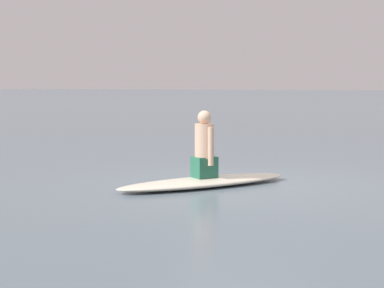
{
  "coord_description": "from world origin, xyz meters",
  "views": [
    {
      "loc": [
        -3.98,
        8.32,
        1.48
      ],
      "look_at": [
        0.53,
        0.57,
        0.64
      ],
      "focal_mm": 58.59,
      "sensor_mm": 36.0,
      "label": 1
    }
  ],
  "objects": [
    {
      "name": "ground_plane",
      "position": [
        0.0,
        0.0,
        0.0
      ],
      "size": [
        400.0,
        400.0,
        0.0
      ],
      "primitive_type": "plane",
      "color": "slate"
    },
    {
      "name": "surfboard",
      "position": [
        0.45,
        0.34,
        0.07
      ],
      "size": [
        1.97,
        2.81,
        0.14
      ],
      "primitive_type": "ellipsoid",
      "rotation": [
        0.0,
        0.0,
        -2.07
      ],
      "color": "silver",
      "rests_on": "ground"
    },
    {
      "name": "person_paddler",
      "position": [
        0.45,
        0.34,
        0.58
      ],
      "size": [
        0.41,
        0.41,
        0.98
      ],
      "rotation": [
        0.0,
        0.0,
        -2.07
      ],
      "color": "#26664C",
      "rests_on": "surfboard"
    }
  ]
}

